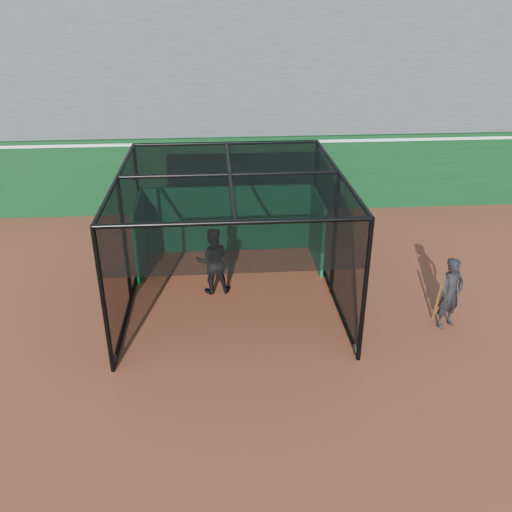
{
  "coord_description": "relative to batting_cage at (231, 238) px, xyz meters",
  "views": [
    {
      "loc": [
        -0.63,
        -8.73,
        6.67
      ],
      "look_at": [
        0.19,
        2.0,
        1.4
      ],
      "focal_mm": 38.0,
      "sensor_mm": 36.0,
      "label": 1
    }
  ],
  "objects": [
    {
      "name": "batting_cage",
      "position": [
        0.0,
        0.0,
        0.0
      ],
      "size": [
        4.96,
        5.58,
        3.06
      ],
      "color": "black",
      "rests_on": "ground"
    },
    {
      "name": "outfield_wall",
      "position": [
        0.34,
        5.77,
        -0.24
      ],
      "size": [
        50.0,
        0.5,
        2.5
      ],
      "color": "#093414",
      "rests_on": "ground"
    },
    {
      "name": "on_deck_player",
      "position": [
        4.67,
        -1.67,
        -0.71
      ],
      "size": [
        0.71,
        0.61,
        1.63
      ],
      "color": "black",
      "rests_on": "ground"
    },
    {
      "name": "batter",
      "position": [
        -0.45,
        0.24,
        -0.69
      ],
      "size": [
        0.85,
        0.68,
        1.67
      ],
      "primitive_type": "imported",
      "rotation": [
        0.0,
        0.0,
        3.21
      ],
      "color": "black",
      "rests_on": "ground"
    },
    {
      "name": "grandstand",
      "position": [
        0.34,
        9.54,
        2.95
      ],
      "size": [
        50.0,
        7.85,
        8.95
      ],
      "color": "#4C4C4F",
      "rests_on": "ground"
    },
    {
      "name": "ground",
      "position": [
        0.34,
        -2.73,
        -1.53
      ],
      "size": [
        120.0,
        120.0,
        0.0
      ],
      "primitive_type": "plane",
      "color": "brown",
      "rests_on": "ground"
    }
  ]
}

